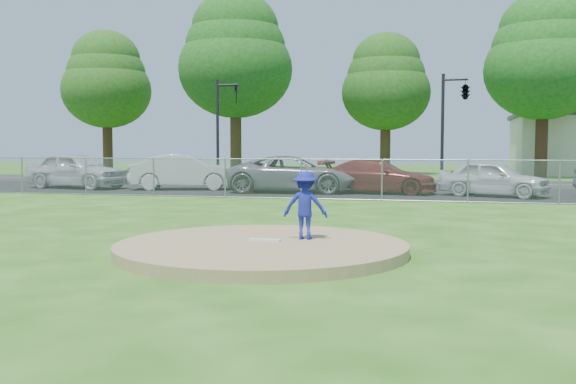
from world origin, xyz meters
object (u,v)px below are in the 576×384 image
traffic_signal_center (463,93)px  pitcher (305,205)px  tree_center (386,82)px  parked_car_silver (77,170)px  parked_car_gray (293,174)px  traffic_signal_left (222,121)px  traffic_cone (250,186)px  tree_far_left (106,79)px  tree_left (235,55)px  parked_car_pearl (494,178)px  tree_right (544,56)px  parked_car_white (185,172)px  parked_car_darkred (378,177)px

traffic_signal_center → pitcher: (-3.29, -21.36, -3.76)m
tree_center → pitcher: 33.87m
parked_car_silver → parked_car_gray: size_ratio=0.90×
traffic_signal_left → traffic_cone: traffic_signal_left is taller
tree_far_left → traffic_signal_left: (13.24, -11.00, -3.70)m
parked_car_silver → traffic_signal_left: bearing=-26.6°
tree_left → parked_car_pearl: 23.87m
tree_left → traffic_cone: size_ratio=20.97×
tree_right → pitcher: 33.15m
tree_far_left → parked_car_gray: bearing=-43.1°
parked_car_white → traffic_cone: bearing=-126.0°
tree_left → tree_right: 20.03m
traffic_signal_left → parked_car_silver: bearing=-126.9°
traffic_signal_left → parked_car_white: bearing=-86.0°
parked_car_white → parked_car_gray: parked_car_white is taller
tree_far_left → parked_car_white: tree_far_left is taller
traffic_signal_left → parked_car_pearl: traffic_signal_left is taller
traffic_signal_left → parked_car_pearl: size_ratio=1.34×
pitcher → parked_car_darkred: bearing=-92.6°
parked_car_pearl → parked_car_gray: bearing=108.3°
traffic_signal_left → parked_car_pearl: 15.71m
tree_center → parked_car_pearl: tree_center is taller
parked_car_gray → parked_car_white: bearing=78.7°
tree_far_left → traffic_signal_left: bearing=-39.7°
tree_far_left → tree_right: bearing=-1.8°
parked_car_darkred → parked_car_white: bearing=93.8°
tree_left → parked_car_white: 17.02m
traffic_signal_left → parked_car_silver: (-4.88, -6.49, -2.50)m
tree_left → parked_car_gray: size_ratio=2.23×
traffic_signal_center → parked_car_white: traffic_signal_center is taller
parked_car_white → pitcher: bearing=-164.2°
tree_right → parked_car_pearl: size_ratio=2.79×
tree_right → traffic_signal_left: size_ratio=2.08×
tree_left → parked_car_gray: 19.04m
tree_far_left → traffic_signal_center: size_ratio=1.92×
tree_far_left → traffic_cone: tree_far_left is taller
traffic_signal_left → parked_car_white: (0.42, -6.08, -2.54)m
traffic_signal_left → parked_car_darkred: traffic_signal_left is taller
traffic_signal_center → tree_center: bearing=112.5°
tree_left → parked_car_silver: bearing=-99.7°
tree_right → tree_far_left: bearing=178.2°
traffic_signal_center → parked_car_white: 14.24m
tree_center → parked_car_darkred: tree_center is taller
pitcher → parked_car_pearl: 15.06m
tree_left → traffic_signal_left: bearing=-76.0°
traffic_cone → parked_car_gray: size_ratio=0.11×
traffic_signal_left → pitcher: size_ratio=4.28×
tree_far_left → traffic_cone: size_ratio=17.97×
traffic_cone → parked_car_silver: parked_car_silver is taller
parked_car_silver → parked_car_gray: bearing=-80.6°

